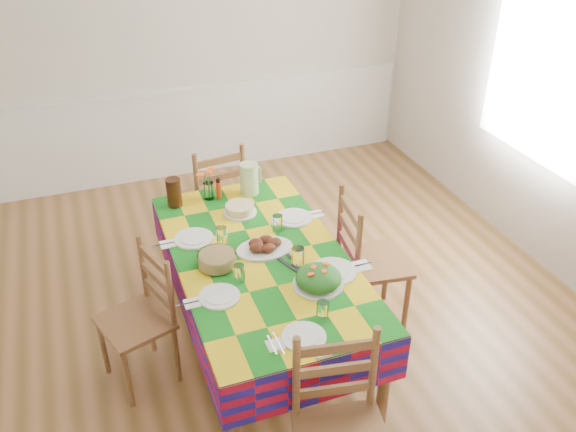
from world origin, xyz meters
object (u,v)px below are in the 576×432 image
object	(u,v)px
meat_platter	(264,246)
tea_pitcher	(174,192)
green_pitcher	(249,179)
chair_far	(215,200)
chair_right	(368,263)
dining_table	(261,267)
chair_left	(141,319)

from	to	relation	value
meat_platter	tea_pitcher	distance (m)	0.86
green_pitcher	tea_pitcher	world-z (taller)	green_pitcher
tea_pitcher	chair_far	xyz separation A→B (m)	(0.38, 0.41, -0.36)
meat_platter	green_pitcher	size ratio (longest dim) A/B	1.56
meat_platter	chair_right	size ratio (longest dim) A/B	0.36
dining_table	chair_far	world-z (taller)	chair_far
meat_platter	green_pitcher	distance (m)	0.76
dining_table	meat_platter	xyz separation A→B (m)	(0.04, 0.05, 0.11)
dining_table	tea_pitcher	size ratio (longest dim) A/B	9.23
chair_far	chair_right	size ratio (longest dim) A/B	0.98
dining_table	meat_platter	bearing A→B (deg)	49.55
tea_pitcher	chair_right	world-z (taller)	chair_right
green_pitcher	tea_pitcher	bearing A→B (deg)	179.12
green_pitcher	meat_platter	bearing A→B (deg)	-100.05
green_pitcher	chair_far	size ratio (longest dim) A/B	0.23
green_pitcher	chair_left	size ratio (longest dim) A/B	0.25
dining_table	chair_right	bearing A→B (deg)	0.46
green_pitcher	chair_right	distance (m)	1.04
dining_table	tea_pitcher	distance (m)	0.90
tea_pitcher	chair_left	size ratio (longest dim) A/B	0.23
meat_platter	green_pitcher	xyz separation A→B (m)	(0.13, 0.74, 0.09)
green_pitcher	chair_left	xyz separation A→B (m)	(-0.94, -0.78, -0.41)
meat_platter	chair_far	xyz separation A→B (m)	(-0.04, 1.15, -0.28)
chair_far	chair_left	xyz separation A→B (m)	(-0.77, -1.19, -0.04)
tea_pitcher	chair_right	xyz separation A→B (m)	(1.13, -0.79, -0.35)
chair_left	chair_right	bearing A→B (deg)	71.57
meat_platter	chair_left	bearing A→B (deg)	-177.28
meat_platter	chair_far	size ratio (longest dim) A/B	0.36
chair_right	dining_table	bearing A→B (deg)	97.85
tea_pitcher	chair_left	bearing A→B (deg)	-116.67
green_pitcher	tea_pitcher	xyz separation A→B (m)	(-0.55, 0.01, -0.01)
chair_left	chair_right	size ratio (longest dim) A/B	0.90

